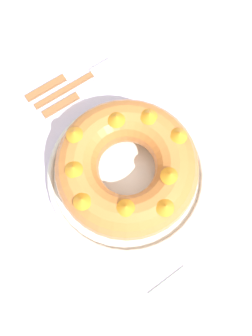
% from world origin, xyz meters
% --- Properties ---
extents(ground_plane, '(8.00, 8.00, 0.00)m').
position_xyz_m(ground_plane, '(0.00, 0.00, 0.00)').
color(ground_plane, gray).
extents(dining_table, '(1.12, 1.24, 0.73)m').
position_xyz_m(dining_table, '(0.00, 0.00, 0.65)').
color(dining_table, silver).
rests_on(dining_table, ground_plane).
extents(serving_dish, '(0.34, 0.34, 0.02)m').
position_xyz_m(serving_dish, '(-0.02, -0.00, 0.74)').
color(serving_dish, white).
rests_on(serving_dish, dining_table).
extents(bundt_cake, '(0.29, 0.29, 0.10)m').
position_xyz_m(bundt_cake, '(-0.02, -0.00, 0.80)').
color(bundt_cake, '#C67538').
rests_on(bundt_cake, serving_dish).
extents(fork, '(0.02, 0.21, 0.01)m').
position_xyz_m(fork, '(-0.26, 0.04, 0.74)').
color(fork, '#936038').
rests_on(fork, dining_table).
extents(serving_knife, '(0.02, 0.22, 0.01)m').
position_xyz_m(serving_knife, '(-0.29, 0.00, 0.74)').
color(serving_knife, '#936038').
rests_on(serving_knife, dining_table).
extents(cake_knife, '(0.02, 0.20, 0.01)m').
position_xyz_m(cake_knife, '(-0.24, 0.01, 0.74)').
color(cake_knife, '#936038').
rests_on(cake_knife, dining_table).
extents(napkin, '(0.13, 0.10, 0.00)m').
position_xyz_m(napkin, '(0.27, -0.05, 0.73)').
color(napkin, '#B2D1B7').
rests_on(napkin, dining_table).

